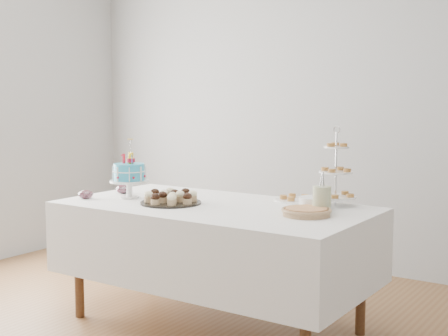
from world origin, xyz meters
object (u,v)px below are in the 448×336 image
Objects in this scene: pastry_plate at (295,199)px; jam_bowl_b at (123,189)px; utensil_pitcher at (322,199)px; pie at (306,211)px; birthday_cake at (129,182)px; cupcake_tray at (171,197)px; jam_bowl_a at (86,194)px; tiered_stand at (336,172)px; table at (214,241)px; plate_stack at (315,203)px.

jam_bowl_b is at bearing -162.37° from pastry_plate.
pie is at bearing -101.18° from utensil_pitcher.
birthday_cake is 3.84× the size of jam_bowl_b.
birthday_cake is 0.24m from jam_bowl_b.
jam_bowl_a is at bearing -165.11° from cupcake_tray.
tiered_stand is at bearing 30.54° from cupcake_tray.
birthday_cake is 0.80× the size of tiered_stand.
cupcake_tray is (-0.25, -0.12, 0.27)m from table.
jam_bowl_b is at bearing -171.80° from utensil_pitcher.
table is 19.66× the size of jam_bowl_a.
jam_bowl_a is 0.41× the size of utensil_pitcher.
birthday_cake is 0.37m from cupcake_tray.
pie is at bearing 10.32° from jam_bowl_a.
tiered_stand is 1.48m from jam_bowl_b.
tiered_stand is at bearing 78.75° from plate_stack.
pastry_plate is 0.43m from utensil_pitcher.
table is at bearing -2.51° from jam_bowl_b.
utensil_pitcher is at bearing 9.90° from table.
table is 0.39m from cupcake_tray.
birthday_cake is at bearing -175.65° from pie.
utensil_pitcher is (0.92, 0.24, 0.04)m from cupcake_tray.
birthday_cake is 1.30m from utensil_pitcher.
pastry_plate is at bearing 124.84° from pie.
pastry_plate is 1.08× the size of utensil_pitcher.
utensil_pitcher reaches higher than plate_stack.
utensil_pitcher reaches higher than pie.
cupcake_tray reaches higher than plate_stack.
pastry_plate is (-0.24, 0.20, -0.02)m from plate_stack.
jam_bowl_b reaches higher than pie.
cupcake_tray is 0.90m from plate_stack.
cupcake_tray is at bearing -15.64° from jam_bowl_b.
tiered_stand is at bearing 24.69° from jam_bowl_a.
birthday_cake is 1.53× the size of pastry_plate.
jam_bowl_a is 1.56m from utensil_pitcher.
table is at bearing 18.15° from jam_bowl_a.
jam_bowl_b is at bearing 82.13° from jam_bowl_a.
pie is (0.88, 0.11, -0.02)m from cupcake_tray.
pie is 0.21m from plate_stack.
pie is at bearing -0.61° from table.
pastry_plate is 1.21m from jam_bowl_b.
pastry_plate is 1.37m from jam_bowl_a.
tiered_stand is at bearing 23.36° from birthday_cake.
birthday_cake reaches higher than pie.
utensil_pitcher reaches higher than cupcake_tray.
jam_bowl_a is (-0.84, -0.28, 0.25)m from table.
cupcake_tray reaches higher than jam_bowl_a.
pastry_plate is at bearing 29.55° from jam_bowl_a.
pastry_plate is at bearing 143.42° from utensil_pitcher.
jam_bowl_b is at bearing -173.27° from plate_stack.
table is 0.59m from pastry_plate.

